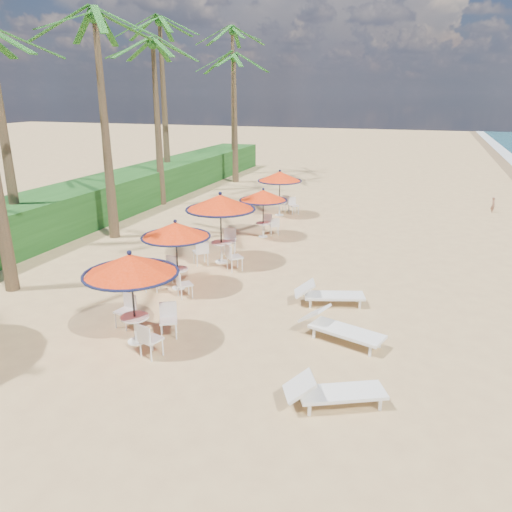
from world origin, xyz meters
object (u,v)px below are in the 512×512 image
at_px(station_0, 133,276).
at_px(station_3, 264,200).
at_px(station_4, 281,180).
at_px(station_2, 221,211).
at_px(lounger_mid, 339,327).
at_px(lounger_near, 332,391).
at_px(lounger_far, 327,294).
at_px(station_1, 174,239).

distance_m(station_0, station_3, 10.18).
xyz_separation_m(station_0, station_4, (-0.43, 14.27, 0.01)).
distance_m(station_2, station_3, 3.83).
height_order(station_0, lounger_mid, station_0).
bearing_deg(station_3, station_4, 96.22).
bearing_deg(station_3, station_2, -96.19).
relative_size(lounger_near, lounger_mid, 0.92).
bearing_deg(lounger_far, lounger_mid, -88.94).
distance_m(station_0, station_2, 6.40).
relative_size(station_4, lounger_mid, 1.02).
bearing_deg(station_4, lounger_far, -66.95).
xyz_separation_m(station_2, station_3, (0.41, 3.79, -0.29)).
xyz_separation_m(station_3, station_4, (-0.45, 4.09, 0.14)).
relative_size(station_0, lounger_mid, 1.06).
distance_m(station_0, station_4, 14.28).
xyz_separation_m(station_2, lounger_mid, (5.13, -4.69, -1.56)).
distance_m(station_2, lounger_mid, 7.12).
xyz_separation_m(station_1, lounger_far, (4.78, 0.26, -1.31)).
relative_size(station_1, station_3, 1.06).
bearing_deg(lounger_near, lounger_mid, 71.20).
height_order(station_0, station_1, station_0).
bearing_deg(station_2, station_0, -86.47).
bearing_deg(station_3, station_1, -96.60).
bearing_deg(station_3, station_0, -90.10).
xyz_separation_m(station_3, lounger_far, (4.01, -6.39, -1.29)).
height_order(station_1, lounger_near, station_1).
distance_m(station_1, station_3, 6.70).
relative_size(station_0, station_4, 1.04).
relative_size(station_0, station_2, 0.91).
xyz_separation_m(lounger_near, lounger_mid, (-0.36, 2.82, 0.03)).
bearing_deg(station_0, station_1, 102.02).
bearing_deg(lounger_mid, station_0, -142.05).
bearing_deg(station_1, station_0, -77.98).
xyz_separation_m(station_1, station_4, (0.32, 10.74, 0.12)).
bearing_deg(station_0, station_2, 93.53).
distance_m(station_1, lounger_near, 7.59).
height_order(station_0, lounger_far, station_0).
distance_m(station_1, station_2, 2.89).
bearing_deg(lounger_far, station_1, 165.68).
bearing_deg(lounger_near, station_3, 88.17).
relative_size(station_1, station_2, 0.86).
distance_m(station_2, lounger_near, 9.44).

